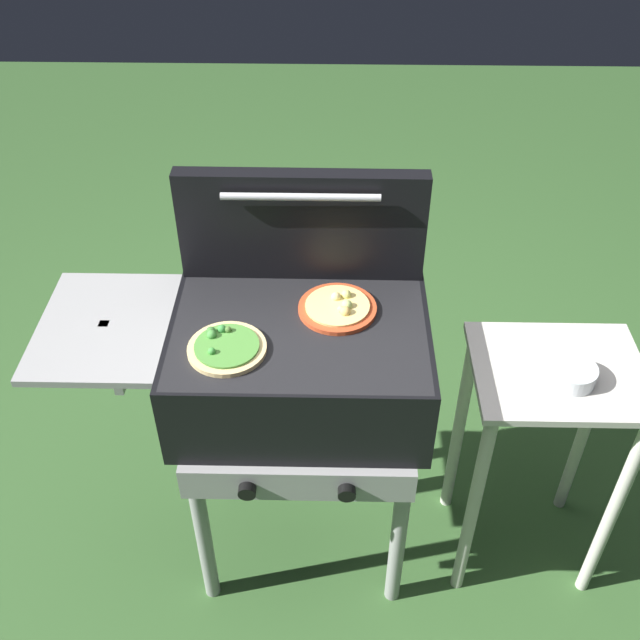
% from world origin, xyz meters
% --- Properties ---
extents(ground_plane, '(8.00, 8.00, 0.00)m').
position_xyz_m(ground_plane, '(0.00, 0.00, 0.00)').
color(ground_plane, '#38602D').
extents(grill, '(0.96, 0.53, 0.90)m').
position_xyz_m(grill, '(-0.01, -0.00, 0.76)').
color(grill, black).
rests_on(grill, ground_plane).
extents(grill_lid_open, '(0.63, 0.08, 0.30)m').
position_xyz_m(grill_lid_open, '(0.00, 0.21, 1.05)').
color(grill_lid_open, black).
rests_on(grill_lid_open, grill).
extents(pizza_veggie, '(0.19, 0.19, 0.03)m').
position_xyz_m(pizza_veggie, '(-0.17, -0.09, 0.91)').
color(pizza_veggie, '#E0C17F').
rests_on(pizza_veggie, grill).
extents(pizza_cheese, '(0.20, 0.20, 0.04)m').
position_xyz_m(pizza_cheese, '(0.09, 0.06, 0.91)').
color(pizza_cheese, '#C64723').
rests_on(pizza_cheese, grill).
extents(prep_table, '(0.44, 0.36, 0.77)m').
position_xyz_m(prep_table, '(0.66, 0.00, 0.55)').
color(prep_table, beige).
rests_on(prep_table, ground_plane).
extents(topping_bowl_near, '(0.12, 0.12, 0.04)m').
position_xyz_m(topping_bowl_near, '(0.68, -0.04, 0.79)').
color(topping_bowl_near, silver).
rests_on(topping_bowl_near, prep_table).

